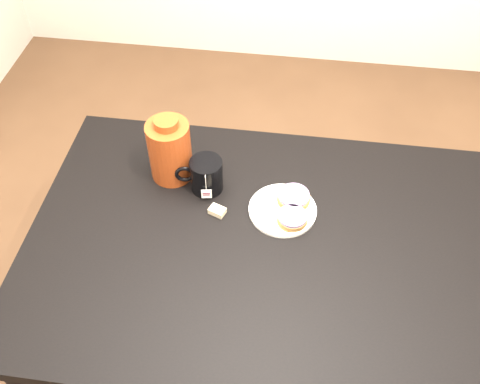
{
  "coord_description": "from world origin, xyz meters",
  "views": [
    {
      "loc": [
        0.01,
        -0.87,
        1.94
      ],
      "look_at": [
        -0.13,
        0.12,
        0.81
      ],
      "focal_mm": 40.0,
      "sensor_mm": 36.0,
      "label": 1
    }
  ],
  "objects_px": {
    "table": "(278,262)",
    "bagel_back": "(294,197)",
    "teabag_pouch": "(217,211)",
    "bagel_front": "(292,218)",
    "mug": "(206,175)",
    "bagel_package": "(170,150)",
    "plate": "(283,210)"
  },
  "relations": [
    {
      "from": "table",
      "to": "bagel_back",
      "type": "xyz_separation_m",
      "value": [
        0.02,
        0.16,
        0.11
      ]
    },
    {
      "from": "bagel_back",
      "to": "teabag_pouch",
      "type": "bearing_deg",
      "value": -162.39
    },
    {
      "from": "bagel_front",
      "to": "teabag_pouch",
      "type": "height_order",
      "value": "bagel_front"
    },
    {
      "from": "mug",
      "to": "bagel_package",
      "type": "xyz_separation_m",
      "value": [
        -0.11,
        0.04,
        0.05
      ]
    },
    {
      "from": "table",
      "to": "mug",
      "type": "bearing_deg",
      "value": 142.56
    },
    {
      "from": "table",
      "to": "mug",
      "type": "height_order",
      "value": "mug"
    },
    {
      "from": "mug",
      "to": "bagel_package",
      "type": "relative_size",
      "value": 0.69
    },
    {
      "from": "table",
      "to": "plate",
      "type": "relative_size",
      "value": 7.18
    },
    {
      "from": "plate",
      "to": "bagel_package",
      "type": "relative_size",
      "value": 0.91
    },
    {
      "from": "teabag_pouch",
      "to": "mug",
      "type": "bearing_deg",
      "value": 117.41
    },
    {
      "from": "bagel_package",
      "to": "bagel_back",
      "type": "bearing_deg",
      "value": -10.48
    },
    {
      "from": "plate",
      "to": "bagel_package",
      "type": "bearing_deg",
      "value": 163.05
    },
    {
      "from": "plate",
      "to": "bagel_back",
      "type": "bearing_deg",
      "value": 52.31
    },
    {
      "from": "bagel_package",
      "to": "plate",
      "type": "bearing_deg",
      "value": -16.95
    },
    {
      "from": "bagel_front",
      "to": "bagel_package",
      "type": "bearing_deg",
      "value": 158.67
    },
    {
      "from": "teabag_pouch",
      "to": "bagel_back",
      "type": "bearing_deg",
      "value": 17.61
    },
    {
      "from": "bagel_back",
      "to": "bagel_package",
      "type": "xyz_separation_m",
      "value": [
        -0.37,
        0.07,
        0.08
      ]
    },
    {
      "from": "bagel_front",
      "to": "teabag_pouch",
      "type": "bearing_deg",
      "value": 177.35
    },
    {
      "from": "bagel_back",
      "to": "mug",
      "type": "bearing_deg",
      "value": 174.46
    },
    {
      "from": "bagel_back",
      "to": "mug",
      "type": "distance_m",
      "value": 0.26
    },
    {
      "from": "bagel_front",
      "to": "teabag_pouch",
      "type": "relative_size",
      "value": 2.43
    },
    {
      "from": "table",
      "to": "mug",
      "type": "distance_m",
      "value": 0.33
    },
    {
      "from": "bagel_back",
      "to": "teabag_pouch",
      "type": "xyz_separation_m",
      "value": [
        -0.21,
        -0.07,
        -0.01
      ]
    },
    {
      "from": "bagel_front",
      "to": "mug",
      "type": "xyz_separation_m",
      "value": [
        -0.26,
        0.1,
        0.03
      ]
    },
    {
      "from": "mug",
      "to": "teabag_pouch",
      "type": "xyz_separation_m",
      "value": [
        0.05,
        -0.09,
        -0.04
      ]
    },
    {
      "from": "bagel_back",
      "to": "teabag_pouch",
      "type": "distance_m",
      "value": 0.22
    },
    {
      "from": "teabag_pouch",
      "to": "bagel_package",
      "type": "relative_size",
      "value": 0.21
    },
    {
      "from": "plate",
      "to": "teabag_pouch",
      "type": "distance_m",
      "value": 0.19
    },
    {
      "from": "plate",
      "to": "mug",
      "type": "distance_m",
      "value": 0.25
    },
    {
      "from": "teabag_pouch",
      "to": "plate",
      "type": "bearing_deg",
      "value": 9.63
    },
    {
      "from": "bagel_front",
      "to": "bagel_package",
      "type": "height_order",
      "value": "bagel_package"
    },
    {
      "from": "bagel_package",
      "to": "mug",
      "type": "bearing_deg",
      "value": -21.27
    }
  ]
}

